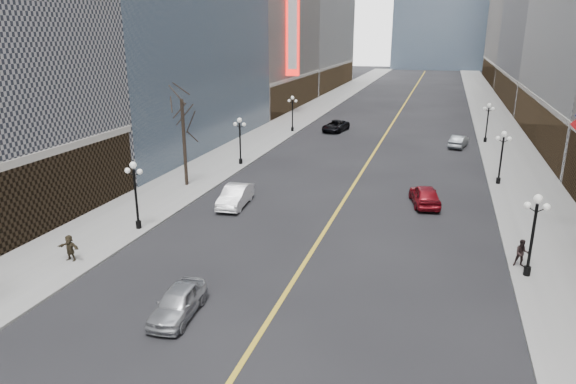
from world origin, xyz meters
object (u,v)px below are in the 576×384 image
Objects in this scene: streetlamp_east_1 at (534,227)px; car_nb_far at (336,126)px; streetlamp_east_2 at (502,152)px; car_nb_near at (178,302)px; car_nb_mid at (235,196)px; streetlamp_west_2 at (240,136)px; streetlamp_east_3 at (488,118)px; car_sb_mid at (425,195)px; streetlamp_west_3 at (292,110)px; car_sb_far at (459,141)px; streetlamp_west_1 at (135,188)px.

streetlamp_east_1 is 42.40m from car_nb_far.
streetlamp_east_2 reaches higher than car_nb_far.
streetlamp_east_1 reaches higher than car_nb_near.
car_nb_mid is at bearing 161.57° from streetlamp_east_1.
streetlamp_west_2 is 0.96× the size of car_nb_mid.
streetlamp_east_3 is 18.59m from car_nb_far.
streetlamp_east_3 reaches higher than car_sb_mid.
streetlamp_east_3 is 1.00× the size of streetlamp_west_2.
car_sb_mid is (10.12, 19.60, 0.09)m from car_nb_near.
car_nb_near is (7.69, -44.83, -2.20)m from streetlamp_west_3.
streetlamp_east_3 is at bearing 51.99° from car_nb_mid.
streetlamp_east_2 is 1.10× the size of car_nb_near.
streetlamp_east_3 is at bearing 90.00° from streetlamp_east_1.
streetlamp_west_3 is (-23.60, 36.00, 0.00)m from streetlamp_east_1.
streetlamp_east_2 is 15.14m from car_sb_far.
streetlamp_west_1 reaches higher than car_nb_far.
car_nb_near is 0.97× the size of car_sb_far.
car_nb_near is 47.06m from car_nb_far.
car_sb_far is at bearing 95.32° from streetlamp_east_1.
streetlamp_east_1 is at bearing -55.08° from car_nb_far.
car_nb_mid is (4.22, 6.46, -2.13)m from streetlamp_west_1.
car_sb_mid is (12.55, -27.40, 0.07)m from car_nb_far.
streetlamp_east_1 is 43.05m from streetlamp_west_3.
streetlamp_west_2 and streetlamp_west_3 have the same top height.
streetlamp_west_1 is 1.00× the size of streetlamp_west_2.
car_nb_near is (-15.91, -44.83, -2.20)m from streetlamp_east_3.
streetlamp_west_3 is (0.00, 18.00, 0.00)m from streetlamp_west_2.
streetlamp_east_2 is 1.00× the size of streetlamp_west_2.
streetlamp_east_3 is 0.96× the size of car_nb_mid.
streetlamp_east_1 is 12.41m from car_sb_mid.
car_nb_mid is (-19.38, 6.46, -2.13)m from streetlamp_east_1.
streetlamp_west_1 is 38.59m from car_nb_far.
car_nb_far is (5.26, 38.17, -2.19)m from streetlamp_west_1.
car_sb_far is at bearing 101.73° from streetlamp_east_2.
streetlamp_east_1 is 18.00m from streetlamp_east_2.
car_sb_mid is at bearing -56.14° from car_nb_far.
car_nb_far is at bearing 83.37° from car_nb_mid.
streetlamp_west_2 is at bearing -142.67° from streetlamp_east_3.
streetlamp_east_2 is 0.96× the size of car_nb_mid.
streetlamp_east_1 and streetlamp_west_1 have the same top height.
car_nb_far is at bearing -7.33° from car_sb_far.
streetlamp_east_2 is at bearing -38.47° from car_nb_far.
car_nb_far is 16.26m from car_sb_far.
streetlamp_east_1 is 0.88× the size of car_nb_far.
streetlamp_west_3 is (0.00, 36.00, 0.00)m from streetlamp_west_1.
car_nb_mid is at bearing -149.22° from streetlamp_east_2.
streetlamp_east_1 reaches higher than car_nb_mid.
streetlamp_west_1 is 0.96× the size of car_nb_mid.
streetlamp_east_3 and streetlamp_west_2 have the same top height.
streetlamp_east_2 is at bearing -90.00° from streetlamp_east_3.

